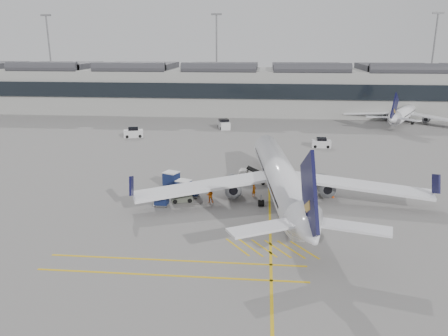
# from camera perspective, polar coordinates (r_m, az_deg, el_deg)

# --- Properties ---
(ground) EXTENTS (220.00, 220.00, 0.00)m
(ground) POSITION_cam_1_polar(r_m,az_deg,el_deg) (47.33, -6.25, -6.11)
(ground) COLOR gray
(ground) RESTS_ON ground
(terminal) EXTENTS (200.00, 20.45, 12.40)m
(terminal) POSITION_cam_1_polar(r_m,az_deg,el_deg) (115.74, 0.78, 10.39)
(terminal) COLOR #9E9E99
(terminal) RESTS_ON ground
(light_masts) EXTENTS (113.00, 0.60, 25.45)m
(light_masts) POSITION_cam_1_polar(r_m,az_deg,el_deg) (129.35, 0.54, 14.71)
(light_masts) COLOR slate
(light_masts) RESTS_ON ground
(apron_markings) EXTENTS (0.25, 60.00, 0.01)m
(apron_markings) POSITION_cam_1_polar(r_m,az_deg,el_deg) (55.81, 5.93, -2.57)
(apron_markings) COLOR gold
(apron_markings) RESTS_ON ground
(airliner_main) EXTENTS (33.75, 37.06, 9.87)m
(airliner_main) POSITION_cam_1_polar(r_m,az_deg,el_deg) (50.56, 7.38, -1.18)
(airliner_main) COLOR white
(airliner_main) RESTS_ON ground
(airliner_far) EXTENTS (25.07, 27.65, 8.07)m
(airliner_far) POSITION_cam_1_polar(r_m,az_deg,el_deg) (108.03, 22.64, 6.72)
(airliner_far) COLOR white
(airliner_far) RESTS_ON ground
(belt_loader) EXTENTS (5.23, 2.32, 2.08)m
(belt_loader) POSITION_cam_1_polar(r_m,az_deg,el_deg) (57.64, 3.64, -1.27)
(belt_loader) COLOR beige
(belt_loader) RESTS_ON ground
(baggage_cart_a) EXTENTS (1.70, 1.46, 1.63)m
(baggage_cart_a) POSITION_cam_1_polar(r_m,az_deg,el_deg) (52.31, -4.18, -2.82)
(baggage_cart_a) COLOR gray
(baggage_cart_a) RESTS_ON ground
(baggage_cart_b) EXTENTS (2.11, 1.94, 1.81)m
(baggage_cart_b) POSITION_cam_1_polar(r_m,az_deg,el_deg) (53.04, -5.30, -2.47)
(baggage_cart_b) COLOR gray
(baggage_cart_b) RESTS_ON ground
(baggage_cart_c) EXTENTS (2.34, 2.16, 1.99)m
(baggage_cart_c) POSITION_cam_1_polar(r_m,az_deg,el_deg) (55.90, -6.90, -1.43)
(baggage_cart_c) COLOR gray
(baggage_cart_c) RESTS_ON ground
(baggage_cart_d) EXTENTS (1.62, 1.36, 1.64)m
(baggage_cart_d) POSITION_cam_1_polar(r_m,az_deg,el_deg) (49.76, -8.17, -3.96)
(baggage_cart_d) COLOR gray
(baggage_cart_d) RESTS_ON ground
(ramp_agent_a) EXTENTS (0.66, 0.68, 1.57)m
(ramp_agent_a) POSITION_cam_1_polar(r_m,az_deg,el_deg) (52.36, 3.93, -2.90)
(ramp_agent_a) COLOR orange
(ramp_agent_a) RESTS_ON ground
(ramp_agent_b) EXTENTS (0.89, 0.73, 1.72)m
(ramp_agent_b) POSITION_cam_1_polar(r_m,az_deg,el_deg) (50.36, -1.85, -3.56)
(ramp_agent_b) COLOR orange
(ramp_agent_b) RESTS_ON ground
(pushback_tug) EXTENTS (2.67, 2.07, 1.32)m
(pushback_tug) POSITION_cam_1_polar(r_m,az_deg,el_deg) (50.94, -5.56, -3.73)
(pushback_tug) COLOR #515548
(pushback_tug) RESTS_ON ground
(safety_cone_nose) EXTENTS (0.36, 0.36, 0.50)m
(safety_cone_nose) POSITION_cam_1_polar(r_m,az_deg,el_deg) (63.96, 5.45, 0.13)
(safety_cone_nose) COLOR #F24C0A
(safety_cone_nose) RESTS_ON ground
(safety_cone_engine) EXTENTS (0.34, 0.34, 0.47)m
(safety_cone_engine) POSITION_cam_1_polar(r_m,az_deg,el_deg) (53.59, 14.07, -3.54)
(safety_cone_engine) COLOR #F24C0A
(safety_cone_engine) RESTS_ON ground
(service_van_left) EXTENTS (4.03, 2.80, 1.88)m
(service_van_left) POSITION_cam_1_polar(r_m,az_deg,el_deg) (86.56, -11.75, 4.52)
(service_van_left) COLOR silver
(service_van_left) RESTS_ON ground
(service_van_mid) EXTENTS (3.13, 4.42, 2.06)m
(service_van_mid) POSITION_cam_1_polar(r_m,az_deg,el_deg) (93.15, -0.03, 5.72)
(service_van_mid) COLOR silver
(service_van_mid) RESTS_ON ground
(service_van_right) EXTENTS (3.28, 1.69, 1.67)m
(service_van_right) POSITION_cam_1_polar(r_m,az_deg,el_deg) (78.44, 12.59, 3.20)
(service_van_right) COLOR silver
(service_van_right) RESTS_ON ground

